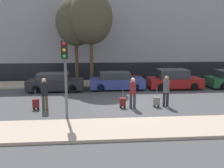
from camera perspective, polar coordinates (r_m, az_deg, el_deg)
ground_plane at (r=14.27m, az=3.09°, el=-5.01°), size 80.00×80.00×0.00m
sidewalk_near at (r=10.72m, az=5.91°, el=-9.98°), size 28.00×2.50×0.12m
sidewalk_far at (r=21.04m, az=0.45°, el=0.17°), size 28.00×3.00×0.12m
building_facade at (r=24.54m, az=-0.39°, el=12.20°), size 28.00×3.32×9.17m
parked_car_0 at (r=18.61m, az=-12.85°, el=0.33°), size 4.01×1.79×1.31m
parked_car_1 at (r=18.69m, az=0.97°, el=0.64°), size 4.05×1.77×1.31m
parked_car_2 at (r=19.56m, az=13.90°, el=0.95°), size 3.98×1.85×1.49m
pedestrian_left at (r=13.63m, az=-15.19°, el=-1.83°), size 0.34×0.34×1.74m
trolley_left at (r=14.05m, az=-17.02°, el=-4.24°), size 0.34×0.29×1.12m
pedestrian_center at (r=13.56m, az=4.77°, el=-1.65°), size 0.34×0.34×1.70m
trolley_center at (r=13.78m, az=2.45°, el=-4.12°), size 0.34×0.29×1.10m
pedestrian_right at (r=14.21m, az=12.28°, el=-1.18°), size 0.35×0.34×1.75m
trolley_right at (r=14.15m, az=10.13°, el=-3.88°), size 0.34×0.29×1.10m
traffic_light at (r=11.38m, az=-10.69°, el=4.41°), size 0.28×0.47×3.69m
parked_bicycle at (r=21.35m, az=5.51°, el=1.44°), size 1.77×0.06×0.96m
bare_tree_near_crossing at (r=20.83m, az=-8.31°, el=13.88°), size 3.19×3.19×6.95m
bare_tree_down_street at (r=19.80m, az=-4.84°, el=14.82°), size 3.34×3.34×7.28m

